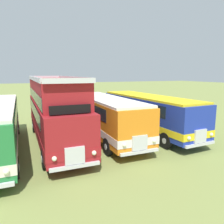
% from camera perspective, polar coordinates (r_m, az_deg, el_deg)
% --- Properties ---
extents(bus_fifth_in_row, '(2.65, 11.09, 4.52)m').
position_cam_1_polar(bus_fifth_in_row, '(15.12, -14.78, 0.73)').
color(bus_fifth_in_row, maroon).
rests_on(bus_fifth_in_row, ground).
extents(bus_sixth_in_row, '(2.68, 10.34, 2.99)m').
position_cam_1_polar(bus_sixth_in_row, '(16.12, -1.90, -0.57)').
color(bus_sixth_in_row, orange).
rests_on(bus_sixth_in_row, ground).
extents(bus_seventh_in_row, '(3.04, 10.83, 2.99)m').
position_cam_1_polar(bus_seventh_in_row, '(17.64, 9.21, 0.23)').
color(bus_seventh_in_row, '#1E339E').
rests_on(bus_seventh_in_row, ground).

